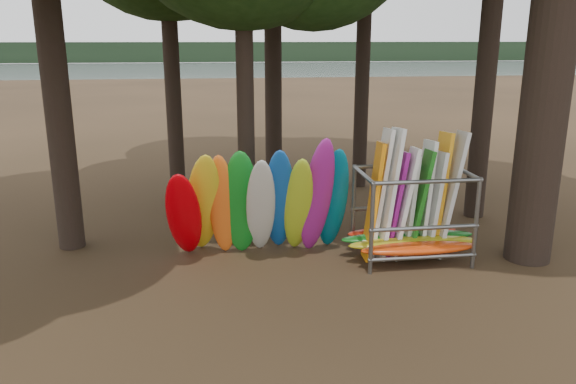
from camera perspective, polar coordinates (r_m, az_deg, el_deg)
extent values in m
plane|color=#47331E|center=(11.71, 2.55, -8.50)|extent=(120.00, 120.00, 0.00)
plane|color=gray|center=(70.71, -6.44, 11.42)|extent=(160.00, 160.00, 0.00)
cube|color=black|center=(120.57, -7.20, 13.94)|extent=(160.00, 4.00, 4.00)
cylinder|color=black|center=(16.93, -11.91, 15.54)|extent=(0.46, 0.46, 9.76)
cylinder|color=black|center=(18.26, 7.82, 18.59)|extent=(0.45, 0.45, 11.62)
cylinder|color=black|center=(13.04, -4.47, 14.72)|extent=(0.40, 0.40, 9.20)
ellipsoid|color=#D50009|center=(12.08, -10.52, -2.43)|extent=(0.82, 1.83, 2.38)
ellipsoid|color=yellow|center=(12.30, -8.61, -1.27)|extent=(0.94, 1.76, 2.63)
ellipsoid|color=orange|center=(12.30, -6.70, -1.39)|extent=(0.74, 1.14, 2.51)
ellipsoid|color=#127B1F|center=(12.25, -4.80, -1.19)|extent=(0.82, 1.11, 2.60)
ellipsoid|color=beige|center=(12.05, -2.79, -1.61)|extent=(0.71, 1.86, 2.60)
ellipsoid|color=blue|center=(12.12, -0.90, -1.02)|extent=(0.84, 1.99, 2.78)
ellipsoid|color=#AAC823|center=(12.15, 1.04, -1.47)|extent=(0.69, 1.78, 2.59)
ellipsoid|color=#981C83|center=(12.14, 2.96, -0.56)|extent=(0.81, 1.59, 2.95)
ellipsoid|color=#05627C|center=(12.47, 4.60, -0.83)|extent=(0.67, 1.37, 2.64)
ellipsoid|color=red|center=(12.31, 13.16, -5.58)|extent=(2.57, 0.55, 0.24)
ellipsoid|color=#AB9F16|center=(12.60, 12.63, -5.06)|extent=(2.94, 0.55, 0.24)
ellipsoid|color=#17681C|center=(12.93, 12.05, -4.49)|extent=(3.08, 0.55, 0.24)
ellipsoid|color=red|center=(13.25, 11.54, -3.97)|extent=(2.60, 0.55, 0.24)
cube|color=orange|center=(12.32, 8.66, -1.02)|extent=(0.45, 0.76, 2.62)
cube|color=white|center=(12.51, 9.19, -0.16)|extent=(0.52, 0.80, 2.88)
cube|color=white|center=(12.42, 10.16, -0.23)|extent=(0.56, 0.84, 2.91)
cube|color=#9C1A8C|center=(12.64, 10.70, -1.23)|extent=(0.50, 0.76, 2.38)
cube|color=white|center=(12.54, 11.67, -1.15)|extent=(0.60, 0.74, 2.49)
cube|color=silver|center=(12.78, 12.12, -1.39)|extent=(0.33, 0.76, 2.29)
cube|color=#1A6D18|center=(12.68, 13.10, -1.20)|extent=(0.59, 0.73, 2.43)
cube|color=white|center=(12.85, 13.62, -0.66)|extent=(0.36, 0.79, 2.60)
cube|color=silver|center=(12.86, 14.44, -1.21)|extent=(0.46, 0.79, 2.38)
cube|color=#FBA81B|center=(13.00, 14.97, -0.17)|extent=(0.45, 0.81, 2.77)
cube|color=silver|center=(12.86, 16.06, -0.23)|extent=(0.66, 0.77, 2.82)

